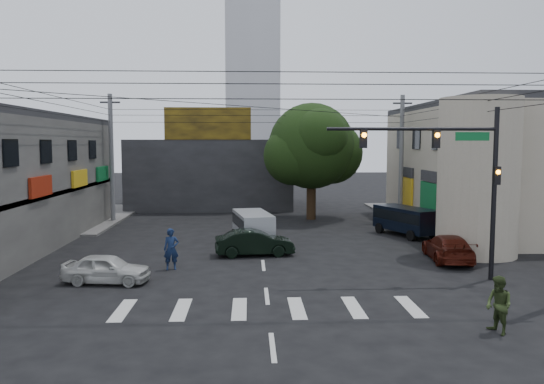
{
  "coord_description": "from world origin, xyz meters",
  "views": [
    {
      "loc": [
        -0.63,
        -22.42,
        5.74
      ],
      "look_at": [
        0.5,
        4.0,
        3.28
      ],
      "focal_mm": 35.0,
      "sensor_mm": 36.0,
      "label": 1
    }
  ],
  "objects": [
    {
      "name": "building_far",
      "position": [
        -4.0,
        26.0,
        3.0
      ],
      "size": [
        14.0,
        10.0,
        6.0
      ],
      "primitive_type": "cube",
      "color": "#232326",
      "rests_on": "ground"
    },
    {
      "name": "sidewalk_far_right",
      "position": [
        18.0,
        18.0,
        0.07
      ],
      "size": [
        16.0,
        16.0,
        0.15
      ],
      "primitive_type": "cube",
      "color": "#514F4C",
      "rests_on": "ground"
    },
    {
      "name": "corner_column",
      "position": [
        11.0,
        4.0,
        4.0
      ],
      "size": [
        4.0,
        4.0,
        8.0
      ],
      "primitive_type": "cylinder",
      "color": "#9F957E",
      "rests_on": "ground"
    },
    {
      "name": "utility_pole_far_right",
      "position": [
        10.5,
        16.0,
        4.6
      ],
      "size": [
        0.32,
        0.32,
        9.2
      ],
      "primitive_type": "cylinder",
      "color": "#59595B",
      "rests_on": "ground"
    },
    {
      "name": "street_tree",
      "position": [
        4.0,
        17.0,
        5.47
      ],
      "size": [
        6.4,
        6.4,
        8.7
      ],
      "color": "black",
      "rests_on": "ground"
    },
    {
      "name": "maroon_sedan",
      "position": [
        9.03,
        2.65,
        0.64
      ],
      "size": [
        2.78,
        4.81,
        1.28
      ],
      "primitive_type": "imported",
      "rotation": [
        0.0,
        0.0,
        3.03
      ],
      "color": "#441209",
      "rests_on": "ground"
    },
    {
      "name": "pedestrian_olive",
      "position": [
        6.84,
        -7.22,
        0.88
      ],
      "size": [
        1.21,
        1.12,
        1.76
      ],
      "primitive_type": "imported",
      "rotation": [
        0.0,
        0.0,
        -1.29
      ],
      "color": "#2D3C1B",
      "rests_on": "ground"
    },
    {
      "name": "navy_van",
      "position": [
        9.0,
        9.55,
        0.89
      ],
      "size": [
        5.66,
        4.9,
        1.78
      ],
      "primitive_type": null,
      "rotation": [
        0.0,
        0.0,
        1.97
      ],
      "color": "black",
      "rests_on": "ground"
    },
    {
      "name": "utility_pole_far_left",
      "position": [
        -10.5,
        16.0,
        4.6
      ],
      "size": [
        0.32,
        0.32,
        9.2
      ],
      "primitive_type": "cylinder",
      "color": "#59595B",
      "rests_on": "ground"
    },
    {
      "name": "ground",
      "position": [
        0.0,
        0.0,
        0.0
      ],
      "size": [
        160.0,
        160.0,
        0.0
      ],
      "primitive_type": "plane",
      "color": "black",
      "rests_on": "ground"
    },
    {
      "name": "traffic_gantry",
      "position": [
        7.82,
        -1.0,
        4.83
      ],
      "size": [
        7.1,
        0.35,
        7.2
      ],
      "color": "black",
      "rests_on": "ground"
    },
    {
      "name": "white_compact",
      "position": [
        -6.5,
        -0.85,
        0.6
      ],
      "size": [
        2.24,
        3.85,
        1.2
      ],
      "primitive_type": "imported",
      "rotation": [
        0.0,
        0.0,
        1.45
      ],
      "color": "#B9B9B5",
      "rests_on": "ground"
    },
    {
      "name": "sidewalk_far_left",
      "position": [
        -18.0,
        18.0,
        0.07
      ],
      "size": [
        16.0,
        16.0,
        0.15
      ],
      "primitive_type": "cube",
      "color": "#514F4C",
      "rests_on": "ground"
    },
    {
      "name": "tower_distant",
      "position": [
        0.0,
        70.0,
        22.0
      ],
      "size": [
        9.0,
        9.0,
        44.0
      ],
      "primitive_type": "cube",
      "color": "silver",
      "rests_on": "ground"
    },
    {
      "name": "billboard",
      "position": [
        -4.0,
        21.1,
        7.3
      ],
      "size": [
        7.0,
        0.3,
        2.6
      ],
      "primitive_type": "cube",
      "color": "olive",
      "rests_on": "building_far"
    },
    {
      "name": "silver_minivan",
      "position": [
        -0.45,
        7.51,
        0.89
      ],
      "size": [
        4.76,
        3.2,
        1.78
      ],
      "primitive_type": null,
      "rotation": [
        0.0,
        0.0,
        1.75
      ],
      "color": "#B1B5BA",
      "rests_on": "ground"
    },
    {
      "name": "building_right",
      "position": [
        18.0,
        13.0,
        4.0
      ],
      "size": [
        14.0,
        18.0,
        8.0
      ],
      "primitive_type": "cube",
      "color": "#9F957E",
      "rests_on": "ground"
    },
    {
      "name": "traffic_officer",
      "position": [
        -4.19,
        1.39,
        0.94
      ],
      "size": [
        0.85,
        0.7,
        1.88
      ],
      "primitive_type": "imported",
      "rotation": [
        0.0,
        0.0,
        0.18
      ],
      "color": "#122040",
      "rests_on": "ground"
    },
    {
      "name": "dark_sedan",
      "position": [
        -0.39,
        4.25,
        0.66
      ],
      "size": [
        2.2,
        4.28,
        1.32
      ],
      "primitive_type": "imported",
      "rotation": [
        0.0,
        0.0,
        1.67
      ],
      "color": "black",
      "rests_on": "ground"
    }
  ]
}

